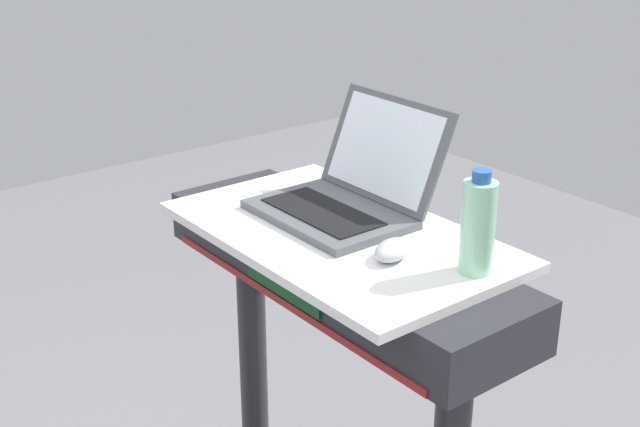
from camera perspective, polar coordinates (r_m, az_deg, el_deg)
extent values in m
cylinder|color=#28282D|center=(2.27, -4.39, -12.40)|extent=(0.07, 0.07, 0.94)
cube|color=#28282D|center=(1.77, 1.28, -3.37)|extent=(0.90, 0.28, 0.11)
cube|color=#0C3F19|center=(1.69, -2.49, -4.65)|extent=(0.24, 0.01, 0.06)
cube|color=maroon|center=(1.71, -2.44, -5.98)|extent=(0.81, 0.00, 0.02)
cube|color=white|center=(1.74, 1.29, -1.44)|extent=(0.73, 0.43, 0.02)
cube|color=#515459|center=(1.80, 0.57, -0.05)|extent=(0.33, 0.23, 0.02)
cube|color=black|center=(1.78, 0.15, 0.13)|extent=(0.27, 0.12, 0.00)
cube|color=#515459|center=(1.85, 4.38, 4.34)|extent=(0.33, 0.09, 0.21)
cube|color=white|center=(1.85, 4.28, 4.37)|extent=(0.29, 0.08, 0.19)
ellipsoid|color=#B2B2B7|center=(1.62, 4.88, -2.43)|extent=(0.09, 0.12, 0.03)
cylinder|color=#9EDBB2|center=(1.56, 10.49, -0.94)|extent=(0.06, 0.06, 0.17)
cylinder|color=#2659A5|center=(1.52, 10.74, 2.46)|extent=(0.03, 0.03, 0.02)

